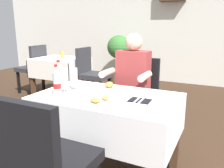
# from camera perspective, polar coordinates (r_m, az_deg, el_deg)

# --- Properties ---
(back_wall) EXTENTS (11.00, 0.12, 2.92)m
(back_wall) POSITION_cam_1_polar(r_m,az_deg,el_deg) (5.77, 18.86, 14.47)
(back_wall) COLOR silver
(back_wall) RESTS_ON ground
(main_dining_table) EXTENTS (1.22, 0.76, 0.75)m
(main_dining_table) POSITION_cam_1_polar(r_m,az_deg,el_deg) (2.09, -1.21, -7.43)
(main_dining_table) COLOR white
(main_dining_table) RESTS_ON ground
(chair_far_diner_seat) EXTENTS (0.44, 0.50, 0.97)m
(chair_far_diner_seat) POSITION_cam_1_polar(r_m,az_deg,el_deg) (2.77, 6.13, -2.54)
(chair_far_diner_seat) COLOR black
(chair_far_diner_seat) RESTS_ON ground
(chair_near_camera_side) EXTENTS (0.44, 0.50, 0.97)m
(chair_near_camera_side) POSITION_cam_1_polar(r_m,az_deg,el_deg) (1.52, -15.26, -17.49)
(chair_near_camera_side) COLOR black
(chair_near_camera_side) RESTS_ON ground
(seated_diner_far) EXTENTS (0.50, 0.46, 1.26)m
(seated_diner_far) POSITION_cam_1_polar(r_m,az_deg,el_deg) (2.64, 4.70, 0.21)
(seated_diner_far) COLOR #282D42
(seated_diner_far) RESTS_ON ground
(plate_near_camera) EXTENTS (0.26, 0.26, 0.05)m
(plate_near_camera) POSITION_cam_1_polar(r_m,az_deg,el_deg) (1.84, -3.00, -4.19)
(plate_near_camera) COLOR white
(plate_near_camera) RESTS_ON main_dining_table
(plate_far_diner) EXTENTS (0.25, 0.25, 0.07)m
(plate_far_diner) POSITION_cam_1_polar(r_m,az_deg,el_deg) (2.23, -0.81, -0.76)
(plate_far_diner) COLOR white
(plate_far_diner) RESTS_ON main_dining_table
(beer_glass_left) EXTENTS (0.07, 0.07, 0.21)m
(beer_glass_left) POSITION_cam_1_polar(r_m,az_deg,el_deg) (2.22, -9.19, 1.44)
(beer_glass_left) COLOR white
(beer_glass_left) RESTS_ON main_dining_table
(beer_glass_middle) EXTENTS (0.08, 0.08, 0.22)m
(beer_glass_middle) POSITION_cam_1_polar(r_m,az_deg,el_deg) (2.15, -11.67, 0.99)
(beer_glass_middle) COLOR white
(beer_glass_middle) RESTS_ON main_dining_table
(cola_bottle_primary) EXTENTS (0.07, 0.07, 0.28)m
(cola_bottle_primary) POSITION_cam_1_polar(r_m,az_deg,el_deg) (2.24, -12.80, 1.72)
(cola_bottle_primary) COLOR silver
(cola_bottle_primary) RESTS_ON main_dining_table
(cola_bottle_secondary) EXTENTS (0.07, 0.07, 0.28)m
(cola_bottle_secondary) POSITION_cam_1_polar(r_m,az_deg,el_deg) (2.04, -13.27, 0.38)
(cola_bottle_secondary) COLOR silver
(cola_bottle_secondary) RESTS_ON main_dining_table
(napkin_cutlery_set) EXTENTS (0.17, 0.19, 0.01)m
(napkin_cutlery_set) POSITION_cam_1_polar(r_m,az_deg,el_deg) (1.90, 6.78, -3.98)
(napkin_cutlery_set) COLOR black
(napkin_cutlery_set) RESTS_ON main_dining_table
(background_dining_table) EXTENTS (0.95, 0.75, 0.75)m
(background_dining_table) POSITION_cam_1_polar(r_m,az_deg,el_deg) (4.52, -12.44, 3.74)
(background_dining_table) COLOR white
(background_dining_table) RESTS_ON ground
(background_chair_left) EXTENTS (0.50, 0.44, 0.97)m
(background_chair_left) POSITION_cam_1_polar(r_m,az_deg,el_deg) (4.97, -18.64, 4.19)
(background_chair_left) COLOR #2D2D33
(background_chair_left) RESTS_ON ground
(background_chair_right) EXTENTS (0.50, 0.44, 0.97)m
(background_chair_right) POSITION_cam_1_polar(r_m,az_deg,el_deg) (4.13, -4.99, 3.02)
(background_chair_right) COLOR #2D2D33
(background_chair_right) RESTS_ON ground
(background_table_tumbler) EXTENTS (0.06, 0.06, 0.11)m
(background_table_tumbler) POSITION_cam_1_polar(r_m,az_deg,el_deg) (4.53, -12.06, 6.95)
(background_table_tumbler) COLOR gold
(background_table_tumbler) RESTS_ON background_dining_table
(potted_plant_corner) EXTENTS (0.56, 0.56, 1.12)m
(potted_plant_corner) POSITION_cam_1_polar(r_m,az_deg,el_deg) (5.70, 1.68, 7.64)
(potted_plant_corner) COLOR brown
(potted_plant_corner) RESTS_ON ground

